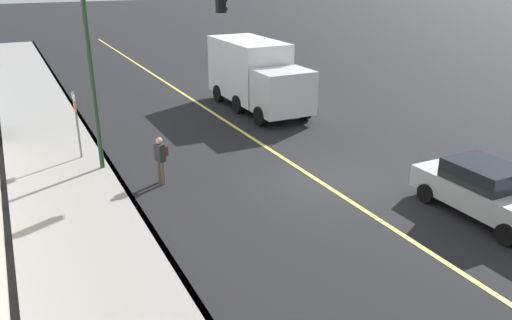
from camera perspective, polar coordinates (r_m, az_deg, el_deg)
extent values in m
plane|color=black|center=(17.44, 7.05, -2.36)|extent=(200.00, 200.00, 0.00)
cube|color=gray|center=(14.94, -18.93, -7.28)|extent=(80.00, 3.51, 0.15)
cube|color=slate|center=(15.17, -12.66, -6.14)|extent=(80.00, 0.16, 0.15)
cube|color=#D8CC4C|center=(17.44, 7.05, -2.34)|extent=(80.00, 0.16, 0.01)
cube|color=#A8AAB2|center=(16.14, 24.40, -3.65)|extent=(4.36, 1.71, 0.70)
cube|color=black|center=(16.01, 24.26, -1.36)|extent=(1.98, 1.57, 0.58)
cylinder|color=black|center=(14.91, 26.32, -7.51)|extent=(0.60, 0.22, 0.60)
cylinder|color=black|center=(17.70, 22.45, -2.46)|extent=(0.60, 0.22, 0.60)
cylinder|color=black|center=(16.54, 18.59, -3.56)|extent=(0.60, 0.22, 0.60)
cube|color=silver|center=(23.50, 3.08, 7.63)|extent=(2.01, 2.48, 2.00)
cube|color=silver|center=(26.58, -0.85, 10.24)|extent=(5.02, 2.48, 2.91)
cylinder|color=black|center=(24.34, 5.49, 5.61)|extent=(0.90, 0.28, 0.90)
cylinder|color=black|center=(23.20, 0.47, 4.94)|extent=(0.90, 0.28, 0.90)
cylinder|color=black|center=(28.50, 0.23, 7.98)|extent=(0.90, 0.28, 0.90)
cylinder|color=black|center=(27.53, -4.23, 7.46)|extent=(0.90, 0.28, 0.90)
cylinder|color=black|center=(26.34, 2.71, 6.88)|extent=(0.90, 0.28, 0.90)
cylinder|color=black|center=(25.30, -2.03, 6.29)|extent=(0.90, 0.28, 0.90)
cylinder|color=brown|center=(17.21, -10.41, -1.44)|extent=(0.17, 0.17, 0.80)
cylinder|color=brown|center=(17.38, -10.77, -1.24)|extent=(0.17, 0.17, 0.80)
cube|color=#262628|center=(17.04, -10.75, 0.84)|extent=(0.43, 0.31, 0.60)
sphere|color=tan|center=(16.91, -10.84, 2.14)|extent=(0.22, 0.22, 0.22)
cube|color=#592626|center=(17.11, -10.27, 1.07)|extent=(0.29, 0.22, 0.34)
cylinder|color=#1E3823|center=(18.00, -17.88, 8.38)|extent=(0.16, 0.16, 6.48)
cube|color=black|center=(18.95, -3.99, 17.52)|extent=(0.28, 0.30, 0.90)
sphere|color=#392905|center=(19.02, -3.47, 17.54)|extent=(0.18, 0.18, 0.18)
sphere|color=black|center=(19.04, -3.45, 16.64)|extent=(0.18, 0.18, 0.18)
cylinder|color=slate|center=(19.76, -19.39, 3.51)|extent=(0.08, 0.08, 2.65)
cube|color=white|center=(19.48, -19.85, 6.66)|extent=(0.60, 0.02, 0.20)
cube|color=#DB5919|center=(19.56, -19.72, 5.67)|extent=(0.44, 0.02, 0.28)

